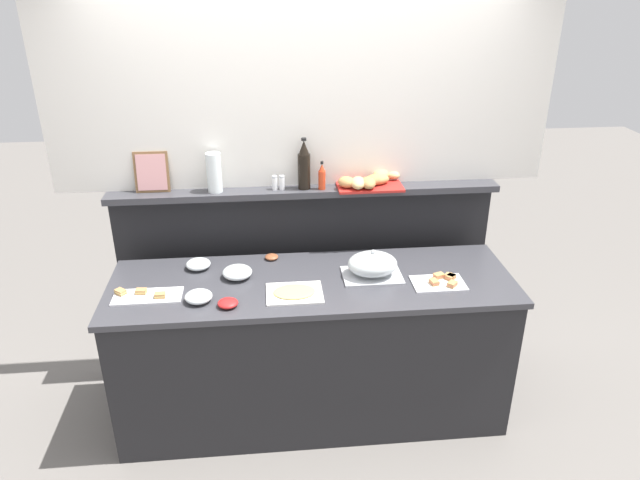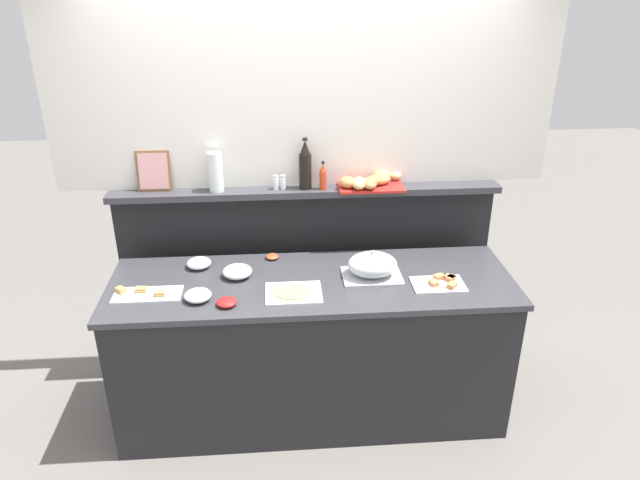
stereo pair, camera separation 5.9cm
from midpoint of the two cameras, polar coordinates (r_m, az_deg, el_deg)
name	(u,v)px [view 1 (the left image)]	position (r m, az deg, el deg)	size (l,w,h in m)	color
ground_plane	(306,353)	(4.37, -1.75, -10.84)	(12.00, 12.00, 0.00)	slate
buffet_counter	(313,348)	(3.61, -1.17, -10.42)	(2.31, 0.73, 0.93)	black
back_ledge_unit	(306,273)	(3.95, -1.83, -3.19)	(2.41, 0.22, 1.32)	black
upper_wall_panel	(303,79)	(3.55, -2.14, 15.30)	(3.01, 0.08, 1.28)	white
sandwich_platter_side	(441,282)	(3.39, 11.10, -3.99)	(0.29, 0.19, 0.04)	silver
sandwich_platter_rear	(146,296)	(3.34, -16.96, -5.16)	(0.37, 0.16, 0.04)	white
cold_cuts_platter	(294,293)	(3.23, -3.02, -5.11)	(0.31, 0.24, 0.02)	white
serving_cloche	(372,265)	(3.38, 4.60, -2.44)	(0.34, 0.24, 0.17)	#B7BABF
glass_bowl_large	(237,273)	(3.42, -8.49, -3.15)	(0.17, 0.17, 0.07)	silver
glass_bowl_medium	(199,297)	(3.22, -12.17, -5.41)	(0.15, 0.15, 0.06)	silver
glass_bowl_small	(198,264)	(3.56, -12.15, -2.33)	(0.14, 0.14, 0.06)	silver
condiment_bowl_red	(228,303)	(3.15, -9.43, -6.04)	(0.11, 0.11, 0.04)	red
condiment_bowl_dark	(272,257)	(3.61, -5.17, -1.64)	(0.08, 0.08, 0.03)	brown
wine_bottle_dark	(304,166)	(3.58, -2.02, 7.16)	(0.08, 0.08, 0.32)	black
hot_sauce_bottle	(322,177)	(3.58, -0.29, 6.11)	(0.04, 0.04, 0.18)	red
salt_shaker	(275,183)	(3.60, -4.87, 5.54)	(0.03, 0.03, 0.09)	white
pepper_shaker	(282,183)	(3.60, -4.17, 5.57)	(0.03, 0.03, 0.09)	white
bread_basket	(370,181)	(3.65, 4.43, 5.74)	(0.44, 0.31, 0.08)	#B2231E
framed_picture	(152,172)	(3.68, -16.42, 6.31)	(0.20, 0.05, 0.24)	brown
water_carafe	(214,173)	(3.59, -10.67, 6.43)	(0.09, 0.09, 0.24)	silver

